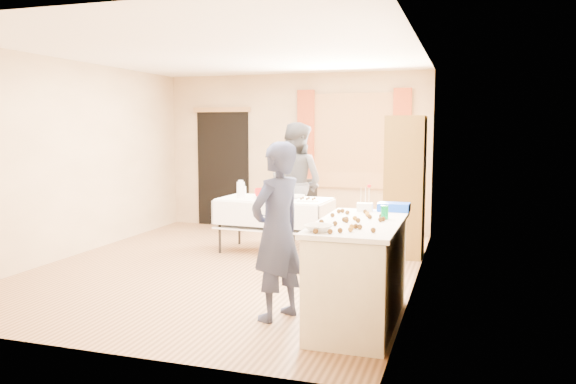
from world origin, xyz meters
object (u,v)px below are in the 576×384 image
(cabinet, at_px, (405,187))
(counter, at_px, (359,273))
(girl, at_px, (277,231))
(woman, at_px, (296,184))
(chair, at_px, (305,223))
(party_table, at_px, (275,220))

(cabinet, bearing_deg, counter, -92.05)
(girl, xyz_separation_m, woman, (-0.79, 3.17, 0.10))
(cabinet, relative_size, counter, 1.24)
(chair, bearing_deg, party_table, -118.87)
(party_table, xyz_separation_m, girl, (0.90, -2.55, 0.35))
(counter, bearing_deg, girl, -171.94)
(cabinet, height_order, girl, cabinet)
(girl, bearing_deg, party_table, -135.89)
(counter, distance_m, woman, 3.45)
(counter, bearing_deg, woman, 116.15)
(cabinet, distance_m, party_table, 1.82)
(girl, bearing_deg, chair, -143.55)
(girl, height_order, woman, woman)
(party_table, relative_size, chair, 1.68)
(cabinet, height_order, chair, cabinet)
(party_table, xyz_separation_m, woman, (0.12, 0.62, 0.45))
(chair, xyz_separation_m, woman, (-0.06, -0.27, 0.62))
(counter, height_order, party_table, counter)
(party_table, relative_size, woman, 0.88)
(counter, distance_m, chair, 3.64)
(party_table, distance_m, chair, 0.92)
(cabinet, height_order, counter, cabinet)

